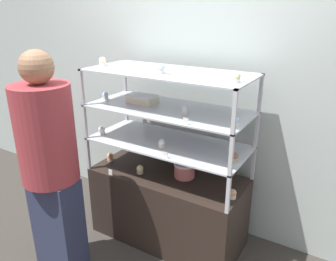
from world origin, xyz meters
TOP-DOWN VIEW (x-y plane):
  - ground_plane at (0.00, 0.00)m, footprint 20.00×20.00m
  - back_wall at (0.00, 0.42)m, footprint 8.00×0.05m
  - display_base at (0.00, 0.00)m, footprint 1.24×0.55m
  - display_riser_lower at (0.00, 0.00)m, footprint 1.24×0.55m
  - display_riser_middle at (0.00, 0.00)m, footprint 1.24×0.55m
  - display_riser_upper at (0.00, 0.00)m, footprint 1.24×0.55m
  - layer_cake_centerpiece at (0.14, 0.02)m, footprint 0.17×0.17m
  - sheet_cake_frosted at (-0.24, 0.02)m, footprint 0.22×0.15m
  - cupcake_0 at (-0.56, -0.05)m, footprint 0.05×0.05m
  - cupcake_1 at (-0.20, -0.11)m, footprint 0.05×0.05m
  - cupcake_2 at (0.57, -0.08)m, footprint 0.05×0.05m
  - price_tag_0 at (-0.38, -0.25)m, footprint 0.04×0.00m
  - cupcake_3 at (-0.55, -0.14)m, footprint 0.05×0.05m
  - cupcake_4 at (0.01, -0.11)m, footprint 0.05×0.05m
  - cupcake_5 at (0.56, -0.06)m, footprint 0.05×0.05m
  - price_tag_1 at (0.13, -0.25)m, footprint 0.04×0.00m
  - cupcake_6 at (-0.56, -0.06)m, footprint 0.05×0.05m
  - cupcake_7 at (0.18, -0.07)m, footprint 0.05×0.05m
  - cupcake_8 at (0.57, -0.12)m, footprint 0.05×0.05m
  - price_tag_2 at (0.29, -0.25)m, footprint 0.04×0.00m
  - cupcake_9 at (-0.55, -0.07)m, footprint 0.06×0.06m
  - cupcake_10 at (0.01, -0.11)m, footprint 0.06×0.06m
  - cupcake_11 at (0.55, -0.11)m, footprint 0.06×0.06m
  - price_tag_3 at (0.17, -0.25)m, footprint 0.04×0.00m
  - customer_figure at (-0.51, -0.71)m, footprint 0.38×0.38m

SIDE VIEW (x-z plane):
  - ground_plane at x=0.00m, z-range 0.00..0.00m
  - display_base at x=0.00m, z-range 0.00..0.61m
  - price_tag_0 at x=-0.38m, z-range 0.61..0.65m
  - cupcake_0 at x=-0.56m, z-range 0.61..0.68m
  - cupcake_1 at x=-0.20m, z-range 0.61..0.68m
  - cupcake_2 at x=0.57m, z-range 0.61..0.68m
  - layer_cake_centerpiece at x=0.14m, z-range 0.61..0.73m
  - display_riser_lower at x=0.00m, z-range 0.73..1.01m
  - customer_figure at x=-0.51m, z-range 0.06..1.69m
  - price_tag_1 at x=0.13m, z-range 0.88..0.93m
  - cupcake_3 at x=-0.55m, z-range 0.88..0.95m
  - cupcake_4 at x=0.01m, z-range 0.88..0.95m
  - cupcake_5 at x=0.56m, z-range 0.88..0.95m
  - display_riser_middle at x=0.00m, z-range 1.01..1.28m
  - price_tag_2 at x=0.29m, z-range 1.16..1.20m
  - sheet_cake_frosted at x=-0.24m, z-range 1.16..1.22m
  - cupcake_6 at x=-0.56m, z-range 1.16..1.22m
  - cupcake_7 at x=0.18m, z-range 1.16..1.22m
  - cupcake_8 at x=0.57m, z-range 1.16..1.22m
  - back_wall at x=0.00m, z-range 0.00..2.60m
  - display_riser_upper at x=0.00m, z-range 1.28..1.56m
  - price_tag_3 at x=0.17m, z-range 1.43..1.48m
  - cupcake_9 at x=-0.55m, z-range 1.43..1.50m
  - cupcake_10 at x=0.01m, z-range 1.43..1.50m
  - cupcake_11 at x=0.55m, z-range 1.43..1.50m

